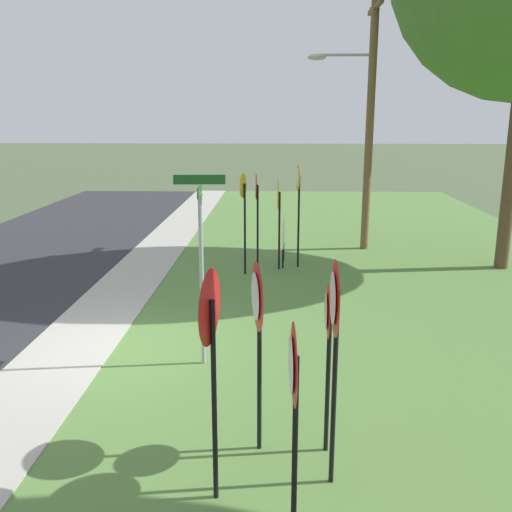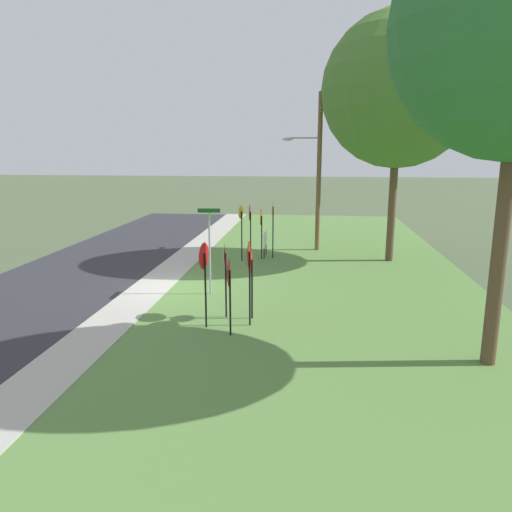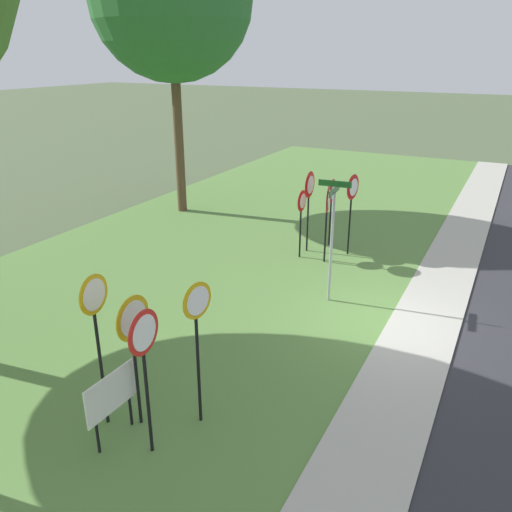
% 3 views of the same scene
% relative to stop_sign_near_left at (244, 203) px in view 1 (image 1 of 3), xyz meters
% --- Properties ---
extents(ground_plane, '(160.00, 160.00, 0.00)m').
position_rel_stop_sign_near_left_xyz_m(ground_plane, '(5.02, -2.05, -1.94)').
color(ground_plane, '#4C5B3D').
extents(sidewalk_strip, '(44.00, 1.60, 0.06)m').
position_rel_stop_sign_near_left_xyz_m(sidewalk_strip, '(5.02, -2.85, -1.91)').
color(sidewalk_strip, '#ADAA9E').
rests_on(sidewalk_strip, ground_plane).
extents(grass_median, '(44.00, 12.00, 0.04)m').
position_rel_stop_sign_near_left_xyz_m(grass_median, '(5.02, 3.95, -1.92)').
color(grass_median, '#567F3D').
rests_on(grass_median, ground_plane).
extents(stop_sign_near_left, '(0.62, 0.14, 2.67)m').
position_rel_stop_sign_near_left_xyz_m(stop_sign_near_left, '(0.00, 0.00, 0.00)').
color(stop_sign_near_left, black).
rests_on(stop_sign_near_left, grass_median).
extents(stop_sign_near_right, '(0.67, 0.11, 2.82)m').
position_rel_stop_sign_near_left_xyz_m(stop_sign_near_right, '(-0.78, 1.42, 0.13)').
color(stop_sign_near_right, black).
rests_on(stop_sign_near_right, grass_median).
extents(stop_sign_far_left, '(0.78, 0.09, 2.46)m').
position_rel_stop_sign_near_left_xyz_m(stop_sign_far_left, '(-0.53, 0.89, -0.11)').
color(stop_sign_far_left, black).
rests_on(stop_sign_far_left, grass_median).
extents(stop_sign_far_center, '(0.72, 0.10, 2.56)m').
position_rel_stop_sign_near_left_xyz_m(stop_sign_far_center, '(-0.99, 0.30, -0.04)').
color(stop_sign_far_center, black).
rests_on(stop_sign_far_center, grass_median).
extents(yield_sign_near_left, '(0.79, 0.16, 2.60)m').
position_rel_stop_sign_near_left_xyz_m(yield_sign_near_left, '(8.96, 0.18, 0.05)').
color(yield_sign_near_left, black).
rests_on(yield_sign_near_left, grass_median).
extents(yield_sign_near_right, '(0.79, 0.11, 2.25)m').
position_rel_stop_sign_near_left_xyz_m(yield_sign_near_right, '(9.52, 1.01, -0.23)').
color(yield_sign_near_right, black).
rests_on(yield_sign_near_right, grass_median).
extents(yield_sign_far_left, '(0.83, 0.10, 2.62)m').
position_rel_stop_sign_near_left_xyz_m(yield_sign_far_left, '(8.64, 1.46, 0.07)').
color(yield_sign_far_left, black).
rests_on(yield_sign_far_left, grass_median).
extents(yield_sign_far_right, '(0.83, 0.20, 2.43)m').
position_rel_stop_sign_near_left_xyz_m(yield_sign_far_right, '(8.01, 0.62, -0.09)').
color(yield_sign_far_right, black).
rests_on(yield_sign_far_right, grass_median).
extents(yield_sign_center, '(0.66, 0.10, 2.17)m').
position_rel_stop_sign_near_left_xyz_m(yield_sign_center, '(8.02, 1.46, -0.30)').
color(yield_sign_center, black).
rests_on(yield_sign_center, grass_median).
extents(street_name_post, '(0.96, 0.82, 3.18)m').
position_rel_stop_sign_near_left_xyz_m(street_name_post, '(5.54, -0.36, -0.02)').
color(street_name_post, '#9EA0A8').
rests_on(street_name_post, grass_median).
extents(utility_pole, '(2.10, 2.05, 8.08)m').
position_rel_stop_sign_near_left_xyz_m(utility_pole, '(-3.12, 3.50, 2.48)').
color(utility_pole, brown).
rests_on(utility_pole, grass_median).
extents(notice_board, '(1.10, 0.07, 1.25)m').
position_rel_stop_sign_near_left_xyz_m(notice_board, '(-1.03, 1.05, -1.07)').
color(notice_board, black).
rests_on(notice_board, grass_median).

